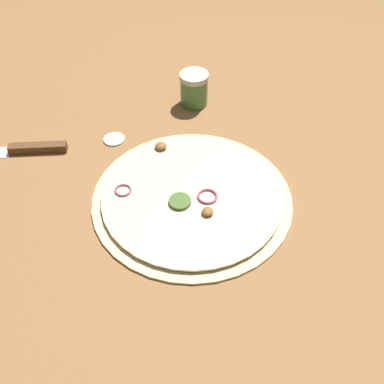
% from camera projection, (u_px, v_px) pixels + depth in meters
% --- Properties ---
extents(ground_plane, '(3.00, 3.00, 0.00)m').
position_uv_depth(ground_plane, '(192.00, 199.00, 0.85)').
color(ground_plane, olive).
extents(pizza, '(0.38, 0.38, 0.03)m').
position_uv_depth(pizza, '(192.00, 197.00, 0.84)').
color(pizza, beige).
rests_on(pizza, ground_plane).
extents(knife, '(0.04, 0.29, 0.02)m').
position_uv_depth(knife, '(20.00, 149.00, 0.94)').
color(knife, silver).
rests_on(knife, ground_plane).
extents(spice_jar, '(0.07, 0.07, 0.08)m').
position_uv_depth(spice_jar, '(194.00, 89.00, 1.03)').
color(spice_jar, '#4C7F42').
rests_on(spice_jar, ground_plane).
extents(loose_cap, '(0.05, 0.05, 0.01)m').
position_uv_depth(loose_cap, '(114.00, 139.00, 0.97)').
color(loose_cap, beige).
rests_on(loose_cap, ground_plane).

